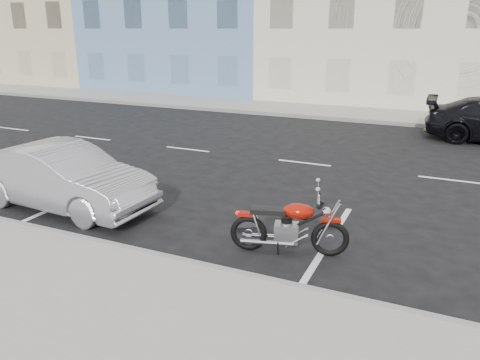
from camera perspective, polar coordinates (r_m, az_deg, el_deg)
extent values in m
plane|color=black|center=(13.62, 15.91, 1.07)|extent=(120.00, 120.00, 0.00)
cube|color=gray|center=(23.00, 6.98, 8.52)|extent=(80.00, 3.40, 0.15)
cube|color=gray|center=(9.76, -22.47, -5.90)|extent=(80.00, 0.12, 0.16)
cube|color=gray|center=(21.40, 5.59, 7.88)|extent=(80.00, 0.12, 0.16)
torus|color=black|center=(8.39, 16.00, -7.31)|extent=(0.67, 0.28, 0.66)
torus|color=black|center=(8.33, 6.13, -6.88)|extent=(0.67, 0.28, 0.66)
cube|color=#A01105|center=(8.26, 16.20, -5.14)|extent=(0.36, 0.21, 0.05)
cube|color=#A01105|center=(8.18, 5.94, -4.54)|extent=(0.33, 0.23, 0.06)
cube|color=gray|center=(8.30, 10.80, -6.74)|extent=(0.48, 0.39, 0.34)
ellipsoid|color=#A01105|center=(8.15, 12.35, -4.15)|extent=(0.62, 0.47, 0.27)
cube|color=black|center=(8.14, 8.67, -4.10)|extent=(0.66, 0.41, 0.09)
cylinder|color=silver|center=(8.10, 14.83, -2.77)|extent=(0.21, 0.68, 0.04)
sphere|color=silver|center=(8.19, 15.67, -4.16)|extent=(0.17, 0.17, 0.17)
cylinder|color=silver|center=(8.24, 8.47, -8.02)|extent=(0.92, 0.32, 0.08)
cylinder|color=silver|center=(8.49, 8.51, -7.21)|extent=(0.92, 0.32, 0.08)
cylinder|color=silver|center=(8.27, 15.83, -5.44)|extent=(0.38, 0.14, 0.78)
cylinder|color=black|center=(8.25, 12.38, -5.74)|extent=(0.78, 0.25, 0.49)
imported|color=#9A9CA1|center=(10.93, -20.78, 0.32)|extent=(4.36, 1.72, 1.41)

